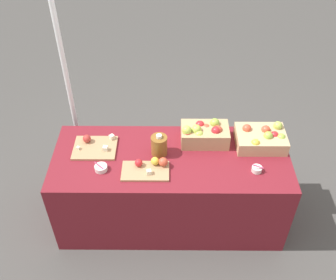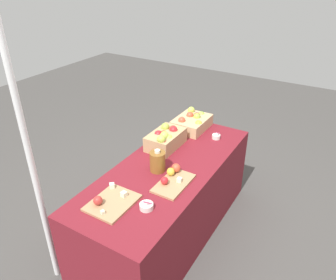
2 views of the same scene
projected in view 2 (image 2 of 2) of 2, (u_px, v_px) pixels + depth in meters
ground_plane at (168, 231)px, 3.11m from camera, size 10.00×10.00×0.00m
table at (168, 201)px, 2.93m from camera, size 1.90×0.76×0.74m
apple_crate_left at (192, 122)px, 3.34m from camera, size 0.40×0.30×0.17m
apple_crate_middle at (166, 138)px, 3.00m from camera, size 0.39×0.24×0.20m
cutting_board_front at (173, 179)px, 2.55m from camera, size 0.36×0.21×0.09m
cutting_board_back at (111, 202)px, 2.32m from camera, size 0.35×0.28×0.08m
sample_bowl_near at (216, 137)px, 3.17m from camera, size 0.09×0.08×0.09m
sample_bowl_mid at (146, 206)px, 2.27m from camera, size 0.10×0.10×0.09m
cider_jug at (158, 161)px, 2.66m from camera, size 0.13×0.13×0.19m
tent_pole at (30, 158)px, 2.16m from camera, size 0.04×0.04×2.23m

